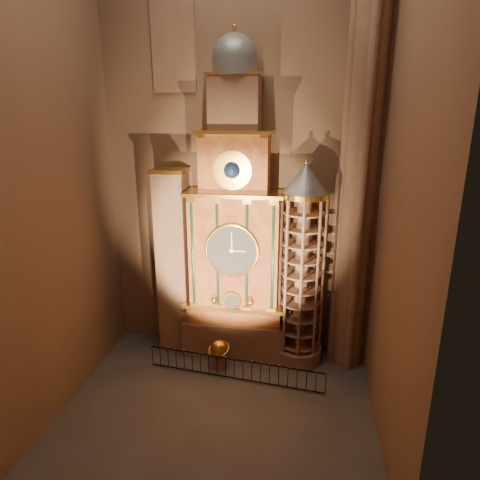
% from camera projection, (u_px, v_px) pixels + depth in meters
% --- Properties ---
extents(floor, '(14.00, 14.00, 0.00)m').
position_uv_depth(floor, '(218.00, 408.00, 19.52)').
color(floor, '#383330').
rests_on(floor, ground).
extents(wall_back, '(22.00, 0.00, 22.00)m').
position_uv_depth(wall_back, '(238.00, 152.00, 21.98)').
color(wall_back, brown).
rests_on(wall_back, floor).
extents(wall_left, '(0.00, 22.00, 22.00)m').
position_uv_depth(wall_left, '(45.00, 163.00, 17.34)').
color(wall_left, brown).
rests_on(wall_left, floor).
extents(wall_right, '(0.00, 22.00, 22.00)m').
position_uv_depth(wall_right, '(405.00, 170.00, 15.28)').
color(wall_right, brown).
rests_on(wall_right, floor).
extents(astronomical_clock, '(5.60, 2.41, 16.70)m').
position_uv_depth(astronomical_clock, '(235.00, 238.00, 22.26)').
color(astronomical_clock, '#8C634C').
rests_on(astronomical_clock, floor).
extents(portrait_tower, '(1.80, 1.60, 10.20)m').
position_uv_depth(portrait_tower, '(174.00, 262.00, 23.22)').
color(portrait_tower, '#8C634C').
rests_on(portrait_tower, floor).
extents(stair_turret, '(2.50, 2.50, 10.80)m').
position_uv_depth(stair_turret, '(302.00, 269.00, 21.91)').
color(stair_turret, '#8C634C').
rests_on(stair_turret, floor).
extents(gothic_pier, '(2.04, 2.04, 22.00)m').
position_uv_depth(gothic_pier, '(363.00, 156.00, 20.14)').
color(gothic_pier, '#8C634C').
rests_on(gothic_pier, floor).
extents(stained_glass_window, '(2.20, 0.14, 5.20)m').
position_uv_depth(stained_glass_window, '(173.00, 36.00, 20.77)').
color(stained_glass_window, navy).
rests_on(stained_glass_window, wall_back).
extents(celestial_globe, '(1.44, 1.41, 1.61)m').
position_uv_depth(celestial_globe, '(219.00, 352.00, 22.29)').
color(celestial_globe, '#8C634C').
rests_on(celestial_globe, floor).
extents(iron_railing, '(8.98, 1.15, 1.15)m').
position_uv_depth(iron_railing, '(234.00, 369.00, 21.42)').
color(iron_railing, black).
rests_on(iron_railing, floor).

